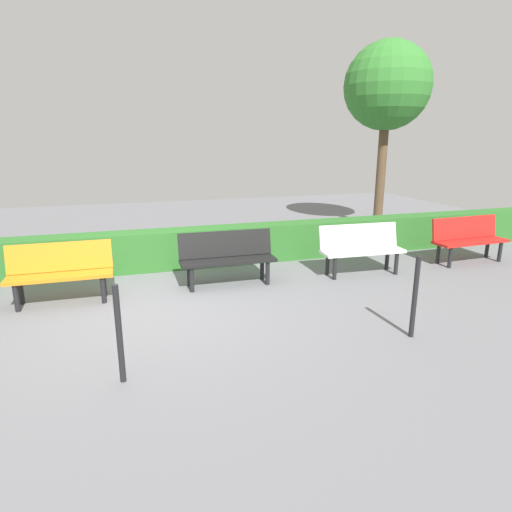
{
  "coord_description": "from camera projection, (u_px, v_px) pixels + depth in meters",
  "views": [
    {
      "loc": [
        0.39,
        5.88,
        2.31
      ],
      "look_at": [
        -1.54,
        -0.28,
        0.55
      ],
      "focal_mm": 30.41,
      "sensor_mm": 36.0,
      "label": 1
    }
  ],
  "objects": [
    {
      "name": "bench_white",
      "position": [
        361.0,
        247.0,
        7.56
      ],
      "size": [
        1.49,
        0.54,
        0.86
      ],
      "rotation": [
        0.0,
        0.0,
        -0.05
      ],
      "color": "white",
      "rests_on": "ground_plane"
    },
    {
      "name": "bench_red",
      "position": [
        468.0,
        237.0,
        8.27
      ],
      "size": [
        1.53,
        0.52,
        0.86
      ],
      "rotation": [
        0.0,
        0.0,
        0.04
      ],
      "color": "red",
      "rests_on": "ground_plane"
    },
    {
      "name": "bench_black",
      "position": [
        227.0,
        255.0,
        6.99
      ],
      "size": [
        1.54,
        0.49,
        0.86
      ],
      "rotation": [
        0.0,
        0.0,
        -0.02
      ],
      "color": "black",
      "rests_on": "ground_plane"
    },
    {
      "name": "hedge_row",
      "position": [
        206.0,
        246.0,
        8.11
      ],
      "size": [
        17.41,
        0.51,
        0.7
      ],
      "primitive_type": "cube",
      "color": "#2D6B28",
      "rests_on": "ground_plane"
    },
    {
      "name": "tree_near",
      "position": [
        387.0,
        87.0,
        10.66
      ],
      "size": [
        2.13,
        2.13,
        4.62
      ],
      "color": "brown",
      "rests_on": "ground_plane"
    },
    {
      "name": "railing_post_far",
      "position": [
        119.0,
        334.0,
        4.14
      ],
      "size": [
        0.06,
        0.06,
        1.0
      ],
      "primitive_type": "cylinder",
      "color": "black",
      "rests_on": "ground_plane"
    },
    {
      "name": "ground_plane",
      "position": [
        158.0,
        307.0,
        6.14
      ],
      "size": [
        21.41,
        21.41,
        0.0
      ],
      "primitive_type": "plane",
      "color": "slate"
    },
    {
      "name": "bench_orange",
      "position": [
        61.0,
        270.0,
        6.22
      ],
      "size": [
        1.43,
        0.47,
        0.86
      ],
      "rotation": [
        0.0,
        0.0,
        -0.01
      ],
      "color": "orange",
      "rests_on": "ground_plane"
    },
    {
      "name": "railing_post_mid",
      "position": [
        415.0,
        297.0,
        5.1
      ],
      "size": [
        0.06,
        0.06,
        1.0
      ],
      "primitive_type": "cylinder",
      "color": "black",
      "rests_on": "ground_plane"
    }
  ]
}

